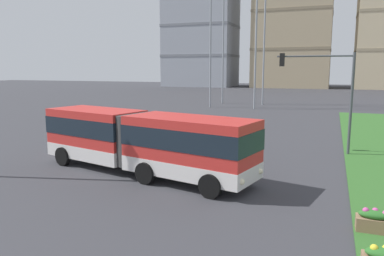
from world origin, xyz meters
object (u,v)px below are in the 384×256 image
articulated_bus (142,141)px  apartment_tower_westcentre (293,14)px  flower_planter_3 (375,221)px  traffic_light_far_right (326,84)px

articulated_bus → apartment_tower_westcentre: 93.76m
flower_planter_3 → apartment_tower_westcentre: apartment_tower_westcentre is taller
articulated_bus → apartment_tower_westcentre: size_ratio=0.30×
flower_planter_3 → traffic_light_far_right: 12.16m
articulated_bus → traffic_light_far_right: bearing=43.7°
flower_planter_3 → apartment_tower_westcentre: bearing=97.5°
articulated_bus → flower_planter_3: bearing=-19.3°
flower_planter_3 → apartment_tower_westcentre: 98.25m
flower_planter_3 → articulated_bus: bearing=160.7°
apartment_tower_westcentre → traffic_light_far_right: bearing=-82.7°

